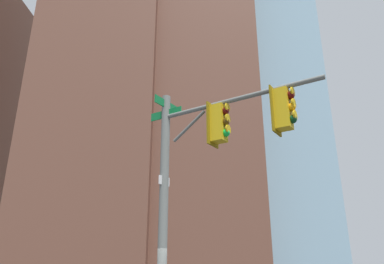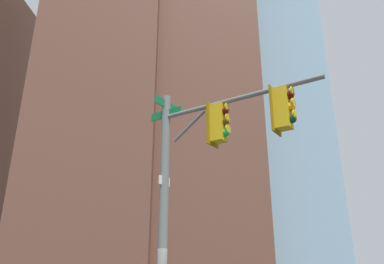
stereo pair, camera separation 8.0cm
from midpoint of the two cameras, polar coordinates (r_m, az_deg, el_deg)
The scene contains 4 objects.
signal_pole_assembly at distance 9.36m, azimuth 1.48°, elevation -4.97°, with size 2.74×4.40×6.77m.
building_brick_nearside at distance 53.67m, azimuth 0.47°, elevation 7.88°, with size 25.98×14.88×54.26m, color brown.
building_brick_midblock at distance 49.49m, azimuth -12.48°, elevation 6.44°, with size 18.45×14.04×47.37m, color brown.
building_glass_tower at distance 64.19m, azimuth 3.93°, elevation 12.01°, with size 33.02×24.19×72.00m, color #8CB2C6.
Camera 1 is at (9.36, 1.58, 2.15)m, focal length 33.95 mm.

